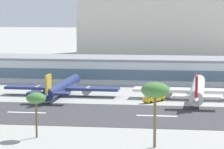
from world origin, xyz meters
The scene contains 11 objects.
ground_plane centered at (0.00, 0.00, 0.00)m, with size 1400.00×1400.00×0.00m, color #9E9E99.
runway_strip centered at (0.00, 0.16, 0.04)m, with size 800.00×35.33×0.08m, color #38383A.
runway_centreline_dash_3 centered at (-41.39, 0.16, 0.09)m, with size 12.00×1.20×0.01m, color white.
runway_centreline_dash_4 centered at (-1.96, 0.16, 0.09)m, with size 12.00×1.20×0.01m, color white.
terminal_building centered at (-13.23, 76.58, 5.22)m, with size 176.01×24.69×10.43m.
distant_hotel_block centered at (-9.75, 217.15, 20.17)m, with size 110.94×36.81×40.34m, color beige.
airliner_gold_tail_gate_1 centered at (-38.00, 32.97, 3.13)m, with size 41.61×47.10×9.83m.
airliner_red_tail_gate_2 centered at (10.40, 31.21, 3.43)m, with size 45.05×51.59×10.76m.
service_fuel_truck_2 centered at (-4.39, 24.77, 2.03)m, with size 7.12×8.39×3.95m.
palm_tree_2 centered at (-0.39, -37.25, 13.01)m, with size 6.40×6.40×15.03m.
palm_tree_3 centered at (-29.69, -31.34, 9.63)m, with size 4.83×4.83×11.14m.
Camera 1 is at (6.79, -164.00, 31.93)m, focal length 90.99 mm.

